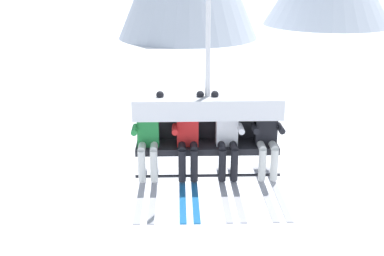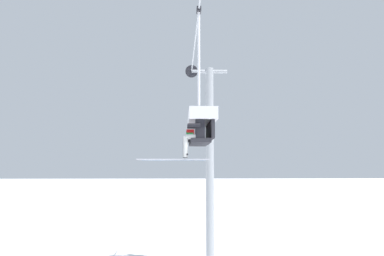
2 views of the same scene
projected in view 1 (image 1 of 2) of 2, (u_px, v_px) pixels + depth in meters
name	position (u px, v px, depth m)	size (l,w,h in m)	color
chairlift_chair	(207.00, 111.00, 7.19)	(2.18, 0.74, 3.99)	#232328
skier_green	(148.00, 136.00, 7.07)	(0.48, 1.70, 1.34)	#23843D
skier_red	(188.00, 136.00, 7.09)	(0.48, 1.70, 1.34)	red
skier_white	(227.00, 136.00, 7.10)	(0.48, 1.70, 1.34)	silver
skier_black	(267.00, 137.00, 7.12)	(0.46, 1.70, 1.23)	black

